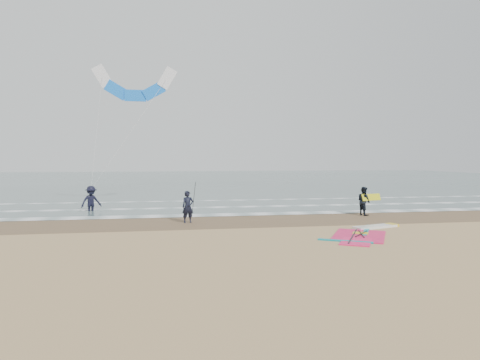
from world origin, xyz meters
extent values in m
plane|color=tan|center=(0.00, 0.00, 0.00)|extent=(120.00, 120.00, 0.00)
cube|color=#47605E|center=(0.00, 48.00, 0.01)|extent=(120.00, 80.00, 0.02)
cube|color=brown|center=(0.00, 6.00, 0.00)|extent=(120.00, 5.00, 0.01)
cube|color=white|center=(0.00, 8.20, 0.03)|extent=(120.00, 1.20, 0.02)
cube|color=white|center=(0.00, 12.00, 0.03)|extent=(120.00, 0.70, 0.02)
cube|color=white|center=(0.00, 16.50, 0.03)|extent=(120.00, 0.50, 0.01)
cube|color=white|center=(4.28, 2.61, 0.06)|extent=(2.40, 1.27, 0.11)
cube|color=yellow|center=(5.30, 2.93, 0.06)|extent=(0.57, 0.66, 0.12)
cube|color=#FC1F62|center=(2.59, 0.74, 0.02)|extent=(3.27, 3.62, 0.04)
cube|color=#FC1F62|center=(1.89, -0.48, 0.02)|extent=(1.81, 2.02, 0.04)
cube|color=#0C8C99|center=(3.53, 1.95, 0.02)|extent=(1.67, 2.69, 0.05)
cube|color=#0C8C99|center=(1.52, -0.29, 0.02)|extent=(1.96, 1.25, 0.05)
cube|color=yellow|center=(2.87, 1.20, 0.02)|extent=(0.85, 0.81, 0.05)
cylinder|color=black|center=(2.22, 0.55, 0.05)|extent=(1.73, 2.94, 0.06)
cylinder|color=black|center=(2.78, 0.92, 0.07)|extent=(1.15, 1.27, 0.04)
cylinder|color=black|center=(2.78, 0.92, 0.07)|extent=(0.56, 1.61, 0.04)
imported|color=black|center=(-4.39, 5.67, 0.82)|extent=(0.66, 0.50, 1.63)
imported|color=black|center=(5.74, 6.84, 0.83)|extent=(0.79, 0.92, 1.65)
imported|color=black|center=(-10.06, 11.27, 0.97)|extent=(1.44, 1.25, 1.93)
cylinder|color=black|center=(-4.09, 5.67, 1.20)|extent=(0.17, 0.86, 1.82)
cube|color=yellow|center=(6.14, 6.74, 1.05)|extent=(1.30, 0.51, 0.39)
cube|color=white|center=(-9.77, 14.71, 8.92)|extent=(1.43, 0.18, 1.68)
cube|color=#1674F0|center=(-8.84, 14.71, 7.99)|extent=(1.69, 0.19, 1.43)
cube|color=#1674F0|center=(-7.56, 14.71, 7.65)|extent=(1.49, 0.18, 0.79)
cube|color=#1674F0|center=(-6.29, 14.71, 7.99)|extent=(1.69, 0.19, 1.43)
cube|color=white|center=(-5.36, 14.71, 8.92)|extent=(1.43, 0.18, 1.68)
cylinder|color=beige|center=(-9.91, 12.99, 5.12)|extent=(0.31, 3.46, 7.60)
cylinder|color=beige|center=(-7.71, 12.99, 5.12)|extent=(4.72, 3.46, 7.60)
camera|label=1|loc=(-5.40, -16.12, 3.32)|focal=32.00mm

